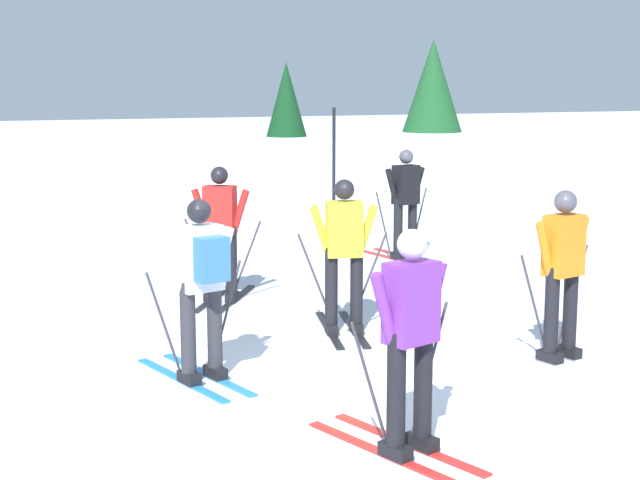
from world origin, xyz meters
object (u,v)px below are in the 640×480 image
skier_purple (410,336)px  skier_black (405,201)px  skier_orange (562,271)px  conifer_far_right (286,113)px  trail_marker_pole (334,168)px  conifer_far_left (433,94)px  skier_white (202,282)px  skier_red (220,230)px  skier_yellow (344,252)px

skier_purple → skier_black: same height
skier_orange → conifer_far_right: 17.45m
skier_orange → trail_marker_pole: 8.96m
skier_black → conifer_far_left: 14.24m
skier_white → conifer_far_left: 20.69m
skier_white → skier_black: same height
skier_black → conifer_far_left: (7.24, 12.18, 1.43)m
skier_white → skier_red: bearing=70.4°
skier_black → conifer_far_left: size_ratio=0.43×
skier_black → conifer_far_right: conifer_far_right is taller
trail_marker_pole → conifer_far_left: 11.26m
skier_purple → trail_marker_pole: 11.13m
skier_yellow → conifer_far_right: conifer_far_right is taller
skier_yellow → skier_orange: 2.35m
skier_orange → skier_yellow: bearing=131.5°
conifer_far_right → skier_yellow: bearing=-108.3°
skier_white → skier_orange: (3.46, -0.67, -0.04)m
skier_yellow → conifer_far_left: 18.74m
skier_purple → skier_yellow: bearing=74.0°
skier_purple → conifer_far_left: size_ratio=0.43×
skier_purple → conifer_far_left: 22.10m
skier_purple → skier_black: 7.90m
skier_orange → conifer_far_right: bearing=78.4°
trail_marker_pole → conifer_far_left: bearing=51.5°
trail_marker_pole → conifer_far_right: 8.52m
trail_marker_pole → skier_yellow: bearing=-112.5°
skier_red → trail_marker_pole: 6.32m
trail_marker_pole → conifer_far_left: size_ratio=0.57×
skier_yellow → skier_red: 2.15m
skier_black → trail_marker_pole: trail_marker_pole is taller
skier_white → skier_black: 6.60m
skier_yellow → conifer_far_left: conifer_far_left is taller
skier_orange → conifer_far_left: conifer_far_left is taller
skier_orange → trail_marker_pole: (1.38, 8.85, 0.21)m
skier_white → conifer_far_right: (6.96, 16.39, 0.92)m
trail_marker_pole → skier_red: bearing=-126.3°
skier_yellow → skier_orange: size_ratio=1.00×
skier_yellow → skier_orange: same height
skier_red → trail_marker_pole: (3.74, 5.09, 0.21)m
trail_marker_pole → skier_orange: bearing=-98.8°
skier_black → skier_orange: same height
skier_red → conifer_far_right: size_ratio=0.53×
skier_red → conifer_far_left: conifer_far_left is taller
skier_red → conifer_far_left: bearing=52.3°
skier_yellow → conifer_far_right: 16.14m
skier_white → trail_marker_pole: bearing=59.4°
skier_white → conifer_far_right: conifer_far_right is taller
skier_yellow → conifer_far_right: bearing=71.7°
skier_white → skier_orange: bearing=-11.0°
skier_yellow → skier_black: (2.67, 3.68, 0.00)m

